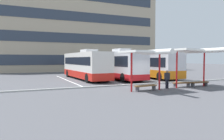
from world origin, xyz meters
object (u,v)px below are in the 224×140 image
at_px(coach_bus_2, 148,65).
at_px(coach_bus_0, 85,66).
at_px(coach_bus_1, 116,65).
at_px(bench_2, 199,83).
at_px(waiting_shelter_1, 194,52).
at_px(waiting_passenger_0, 167,78).
at_px(waiting_shelter_0, 148,53).
at_px(bench_0, 146,86).
at_px(bench_1, 182,84).

bearing_deg(coach_bus_2, coach_bus_0, 172.33).
relative_size(coach_bus_1, bench_2, 5.75).
height_order(waiting_shelter_1, waiting_passenger_0, waiting_shelter_1).
bearing_deg(coach_bus_2, waiting_passenger_0, -115.51).
height_order(waiting_shelter_0, bench_0, waiting_shelter_0).
relative_size(coach_bus_0, coach_bus_1, 1.02).
xyz_separation_m(coach_bus_1, coach_bus_2, (4.85, 0.03, -0.12)).
relative_size(waiting_shelter_1, waiting_passenger_0, 3.38).
relative_size(coach_bus_1, waiting_shelter_1, 2.15).
bearing_deg(bench_1, coach_bus_1, 100.39).
bearing_deg(waiting_shelter_0, coach_bus_1, 77.94).
height_order(bench_1, bench_2, same).
xyz_separation_m(coach_bus_2, bench_0, (-7.08, -10.21, -1.30)).
height_order(coach_bus_1, coach_bus_2, coach_bus_1).
bearing_deg(bench_2, bench_0, -178.96).
bearing_deg(waiting_shelter_0, waiting_passenger_0, 15.55).
height_order(bench_1, waiting_passenger_0, waiting_passenger_0).
bearing_deg(bench_2, coach_bus_0, 123.02).
bearing_deg(coach_bus_1, bench_0, -102.38).
distance_m(waiting_shelter_1, waiting_passenger_0, 3.43).
distance_m(bench_0, waiting_shelter_1, 5.68).
distance_m(bench_0, waiting_passenger_0, 2.49).
xyz_separation_m(coach_bus_1, bench_0, (-2.23, -10.18, -1.42)).
xyz_separation_m(waiting_shelter_0, bench_2, (5.83, 0.38, -2.63)).
bearing_deg(bench_0, waiting_shelter_0, -90.00).
height_order(waiting_shelter_1, bench_2, waiting_shelter_1).
bearing_deg(bench_0, coach_bus_0, 97.45).
xyz_separation_m(coach_bus_2, waiting_shelter_0, (-7.08, -10.48, 1.33)).
xyz_separation_m(coach_bus_1, bench_2, (3.59, -10.07, -1.42)).
relative_size(bench_0, waiting_shelter_1, 0.38).
bearing_deg(waiting_passenger_0, bench_2, -4.84).
distance_m(coach_bus_1, waiting_passenger_0, 9.83).
distance_m(waiting_shelter_0, waiting_passenger_0, 3.25).
height_order(coach_bus_0, waiting_shelter_1, coach_bus_0).
relative_size(coach_bus_0, bench_2, 5.87).
bearing_deg(coach_bus_0, waiting_shelter_1, -60.59).
bearing_deg(bench_0, coach_bus_2, 55.25).
height_order(coach_bus_0, bench_0, coach_bus_0).
relative_size(waiting_shelter_0, waiting_shelter_1, 0.86).
xyz_separation_m(bench_0, waiting_shelter_1, (4.93, -0.02, 2.82)).
distance_m(coach_bus_2, bench_0, 12.49).
relative_size(coach_bus_0, bench_1, 6.75).
distance_m(coach_bus_0, waiting_passenger_0, 11.66).
bearing_deg(bench_0, bench_2, 1.04).
bearing_deg(waiting_passenger_0, waiting_shelter_1, -9.29).
xyz_separation_m(coach_bus_1, waiting_shelter_1, (2.69, -10.20, 1.40)).
height_order(waiting_shelter_0, bench_2, waiting_shelter_0).
bearing_deg(coach_bus_0, coach_bus_2, -7.67).
distance_m(coach_bus_1, bench_0, 10.52).
bearing_deg(bench_1, waiting_shelter_1, -24.32).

